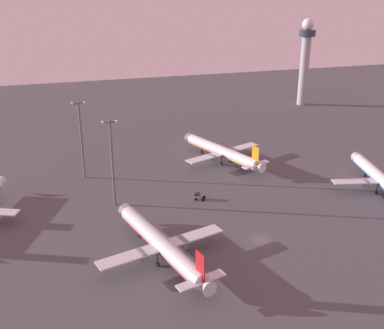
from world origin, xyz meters
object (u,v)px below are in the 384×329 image
(airplane_taxiway_distant, at_px, (162,245))
(apron_light_central, at_px, (81,135))
(control_tower, at_px, (305,56))
(airplane_terminal_side, at_px, (223,152))
(apron_light_east, at_px, (112,157))
(airplane_mid_apron, at_px, (382,180))
(pushback_tug, at_px, (198,196))

(airplane_taxiway_distant, distance_m, apron_light_central, 55.13)
(apron_light_central, bearing_deg, control_tower, 29.66)
(airplane_terminal_side, distance_m, apron_light_east, 46.95)
(airplane_mid_apron, bearing_deg, apron_light_east, -177.47)
(apron_light_central, bearing_deg, airplane_taxiway_distant, -76.62)
(pushback_tug, xyz_separation_m, apron_light_east, (-23.12, 3.62, 13.02))
(airplane_mid_apron, height_order, pushback_tug, airplane_mid_apron)
(control_tower, height_order, pushback_tug, control_tower)
(apron_light_central, relative_size, apron_light_east, 1.01)
(pushback_tug, height_order, apron_light_east, apron_light_east)
(airplane_mid_apron, xyz_separation_m, pushback_tug, (-53.48, 10.49, -2.64))
(control_tower, height_order, airplane_mid_apron, control_tower)
(control_tower, bearing_deg, airplane_taxiway_distant, -130.68)
(airplane_terminal_side, relative_size, apron_light_east, 1.52)
(airplane_mid_apron, distance_m, apron_light_central, 91.19)
(airplane_mid_apron, height_order, airplane_terminal_side, airplane_terminal_side)
(control_tower, distance_m, apron_light_east, 137.82)
(airplane_terminal_side, bearing_deg, apron_light_central, 159.22)
(control_tower, relative_size, airplane_taxiway_distant, 1.09)
(airplane_mid_apron, bearing_deg, pushback_tug, -178.13)
(pushback_tug, bearing_deg, airplane_terminal_side, -5.67)
(airplane_taxiway_distant, distance_m, airplane_mid_apron, 72.39)
(apron_light_east, bearing_deg, pushback_tug, -8.91)
(airplane_taxiway_distant, xyz_separation_m, airplane_terminal_side, (34.03, 52.61, -0.04))
(apron_light_central, bearing_deg, pushback_tug, -41.07)
(control_tower, bearing_deg, apron_light_east, -140.96)
(airplane_mid_apron, height_order, apron_light_central, apron_light_central)
(airplane_taxiway_distant, relative_size, airplane_terminal_side, 1.03)
(airplane_taxiway_distant, height_order, airplane_terminal_side, airplane_taxiway_distant)
(apron_light_central, distance_m, apron_light_east, 23.04)
(control_tower, bearing_deg, apron_light_central, -150.34)
(airplane_terminal_side, xyz_separation_m, apron_light_central, (-46.56, 0.06, 10.43))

